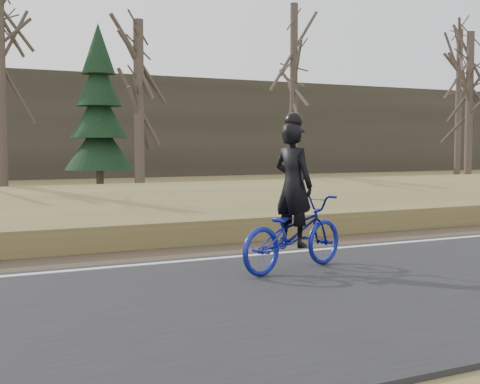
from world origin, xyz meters
name	(u,v)px	position (x,y,z in m)	size (l,w,h in m)	color
shoulder	(461,231)	(0.00, 1.20, 0.02)	(120.00, 1.60, 0.04)	#473A2B
embankment	(374,210)	(0.00, 4.20, 0.22)	(120.00, 5.00, 0.44)	olive
ballast	(296,199)	(0.00, 8.00, 0.23)	(120.00, 3.00, 0.45)	slate
railroad	(296,189)	(0.00, 8.00, 0.53)	(120.00, 2.40, 0.29)	black
treeline_backdrop	(101,127)	(0.00, 30.00, 3.00)	(120.00, 4.00, 6.00)	#383328
cyclist	(293,221)	(-5.77, -1.20, 0.78)	(2.18, 1.29, 2.30)	navy
bare_tree_left	(1,79)	(-7.10, 18.87, 4.55)	(0.36, 0.36, 9.10)	#4F433A
bare_tree_near_left	(139,110)	(-3.30, 13.09, 3.13)	(0.36, 0.36, 6.26)	#4F433A
bare_tree_center	(294,96)	(5.26, 16.67, 4.15)	(0.36, 0.36, 8.29)	#4F433A
bare_tree_right	(469,109)	(13.23, 13.84, 3.61)	(0.36, 0.36, 7.22)	#4F433A
bare_tree_far_right	(458,104)	(18.07, 19.33, 4.28)	(0.36, 0.36, 8.56)	#4F433A
conifer	(99,114)	(-4.12, 15.30, 3.04)	(2.60, 2.60, 6.43)	#4F433A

